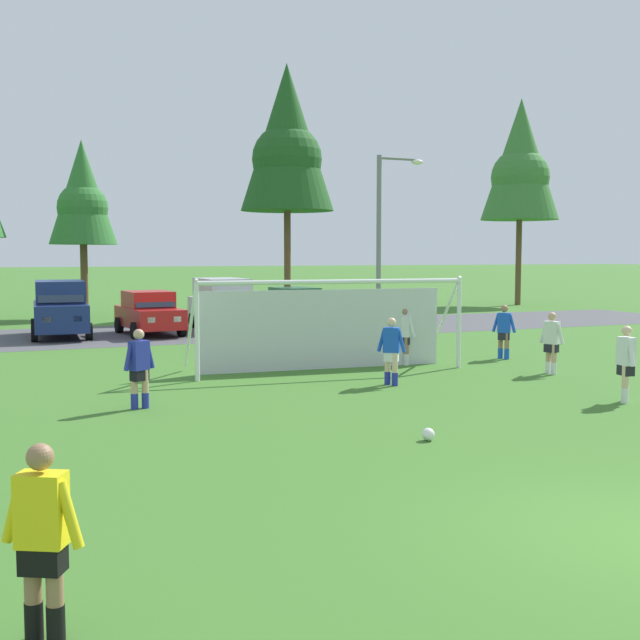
{
  "coord_description": "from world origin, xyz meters",
  "views": [
    {
      "loc": [
        -6.81,
        -6.48,
        3.14
      ],
      "look_at": [
        0.68,
        11.08,
        1.57
      ],
      "focal_mm": 44.55,
      "sensor_mm": 36.0,
      "label": 1
    }
  ],
  "objects_px": {
    "player_trailing_back": "(551,343)",
    "parked_car_slot_center": "(296,307)",
    "soccer_goal": "(326,323)",
    "player_midfield_center": "(504,332)",
    "parked_car_slot_left": "(149,313)",
    "parked_car_slot_far_left": "(60,308)",
    "player_winger_left": "(404,336)",
    "referee": "(43,543)",
    "player_striker_near": "(626,364)",
    "player_winger_right": "(139,369)",
    "player_defender_far": "(391,351)",
    "street_lamp": "(383,244)",
    "soccer_ball": "(428,434)",
    "parked_car_slot_center_left": "(223,303)"
  },
  "relations": [
    {
      "from": "player_trailing_back",
      "to": "parked_car_slot_far_left",
      "type": "distance_m",
      "value": 18.67
    },
    {
      "from": "player_midfield_center",
      "to": "parked_car_slot_center",
      "type": "xyz_separation_m",
      "value": [
        -1.85,
        12.54,
        0.05
      ]
    },
    {
      "from": "player_striker_near",
      "to": "player_midfield_center",
      "type": "bearing_deg",
      "value": 74.53
    },
    {
      "from": "player_trailing_back",
      "to": "parked_car_slot_center",
      "type": "relative_size",
      "value": 0.38
    },
    {
      "from": "referee",
      "to": "street_lamp",
      "type": "distance_m",
      "value": 23.93
    },
    {
      "from": "player_midfield_center",
      "to": "player_trailing_back",
      "type": "distance_m",
      "value": 3.12
    },
    {
      "from": "player_winger_right",
      "to": "parked_car_slot_center_left",
      "type": "height_order",
      "value": "parked_car_slot_center_left"
    },
    {
      "from": "player_trailing_back",
      "to": "parked_car_slot_center",
      "type": "xyz_separation_m",
      "value": [
        -1.15,
        15.57,
        0.05
      ]
    },
    {
      "from": "player_midfield_center",
      "to": "parked_car_slot_far_left",
      "type": "relative_size",
      "value": 0.35
    },
    {
      "from": "soccer_goal",
      "to": "parked_car_slot_far_left",
      "type": "distance_m",
      "value": 13.37
    },
    {
      "from": "player_striker_near",
      "to": "player_winger_left",
      "type": "bearing_deg",
      "value": 102.14
    },
    {
      "from": "player_trailing_back",
      "to": "street_lamp",
      "type": "distance_m",
      "value": 9.91
    },
    {
      "from": "player_trailing_back",
      "to": "parked_car_slot_center",
      "type": "distance_m",
      "value": 15.62
    },
    {
      "from": "player_defender_far",
      "to": "referee",
      "type": "bearing_deg",
      "value": -130.34
    },
    {
      "from": "soccer_ball",
      "to": "player_winger_right",
      "type": "xyz_separation_m",
      "value": [
        -3.98,
        4.76,
        0.71
      ]
    },
    {
      "from": "player_trailing_back",
      "to": "parked_car_slot_left",
      "type": "height_order",
      "value": "parked_car_slot_left"
    },
    {
      "from": "referee",
      "to": "street_lamp",
      "type": "relative_size",
      "value": 0.24
    },
    {
      "from": "player_striker_near",
      "to": "player_winger_right",
      "type": "distance_m",
      "value": 10.23
    },
    {
      "from": "player_midfield_center",
      "to": "street_lamp",
      "type": "distance_m",
      "value": 7.07
    },
    {
      "from": "player_winger_left",
      "to": "street_lamp",
      "type": "xyz_separation_m",
      "value": [
        2.69,
        6.43,
        2.71
      ]
    },
    {
      "from": "player_defender_far",
      "to": "player_trailing_back",
      "type": "height_order",
      "value": "same"
    },
    {
      "from": "referee",
      "to": "soccer_ball",
      "type": "bearing_deg",
      "value": 36.74
    },
    {
      "from": "player_midfield_center",
      "to": "soccer_ball",
      "type": "bearing_deg",
      "value": -132.42
    },
    {
      "from": "player_winger_right",
      "to": "street_lamp",
      "type": "relative_size",
      "value": 0.24
    },
    {
      "from": "soccer_goal",
      "to": "street_lamp",
      "type": "distance_m",
      "value": 8.6
    },
    {
      "from": "player_winger_left",
      "to": "parked_car_slot_left",
      "type": "relative_size",
      "value": 0.38
    },
    {
      "from": "player_striker_near",
      "to": "parked_car_slot_center",
      "type": "xyz_separation_m",
      "value": [
        0.06,
        19.45,
        0.05
      ]
    },
    {
      "from": "parked_car_slot_far_left",
      "to": "soccer_goal",
      "type": "bearing_deg",
      "value": -63.99
    },
    {
      "from": "soccer_goal",
      "to": "parked_car_slot_center",
      "type": "bearing_deg",
      "value": 72.16
    },
    {
      "from": "parked_car_slot_center",
      "to": "player_defender_far",
      "type": "bearing_deg",
      "value": -103.07
    },
    {
      "from": "player_midfield_center",
      "to": "parked_car_slot_center_left",
      "type": "height_order",
      "value": "parked_car_slot_center_left"
    },
    {
      "from": "player_striker_near",
      "to": "parked_car_slot_far_left",
      "type": "xyz_separation_m",
      "value": [
        -9.84,
        18.92,
        0.29
      ]
    },
    {
      "from": "referee",
      "to": "player_striker_near",
      "type": "xyz_separation_m",
      "value": [
        12.19,
        6.26,
        0.0
      ]
    },
    {
      "from": "soccer_goal",
      "to": "player_winger_right",
      "type": "height_order",
      "value": "soccer_goal"
    },
    {
      "from": "player_winger_left",
      "to": "player_midfield_center",
      "type": "bearing_deg",
      "value": -1.07
    },
    {
      "from": "referee",
      "to": "player_winger_left",
      "type": "bearing_deg",
      "value": 51.08
    },
    {
      "from": "referee",
      "to": "player_defender_far",
      "type": "relative_size",
      "value": 1.0
    },
    {
      "from": "player_midfield_center",
      "to": "parked_car_slot_center",
      "type": "height_order",
      "value": "parked_car_slot_center"
    },
    {
      "from": "player_midfield_center",
      "to": "player_winger_left",
      "type": "relative_size",
      "value": 1.0
    },
    {
      "from": "player_defender_far",
      "to": "parked_car_slot_center_left",
      "type": "height_order",
      "value": "parked_car_slot_center_left"
    },
    {
      "from": "player_winger_right",
      "to": "parked_car_slot_center",
      "type": "xyz_separation_m",
      "value": [
        9.73,
        16.1,
        0.05
      ]
    },
    {
      "from": "player_midfield_center",
      "to": "parked_car_slot_left",
      "type": "relative_size",
      "value": 0.38
    },
    {
      "from": "parked_car_slot_far_left",
      "to": "parked_car_slot_center",
      "type": "relative_size",
      "value": 1.1
    },
    {
      "from": "soccer_goal",
      "to": "referee",
      "type": "bearing_deg",
      "value": -121.96
    },
    {
      "from": "player_winger_right",
      "to": "street_lamp",
      "type": "xyz_separation_m",
      "value": [
        10.86,
        10.06,
        2.71
      ]
    },
    {
      "from": "soccer_goal",
      "to": "player_striker_near",
      "type": "bearing_deg",
      "value": -60.06
    },
    {
      "from": "parked_car_slot_far_left",
      "to": "street_lamp",
      "type": "relative_size",
      "value": 0.69
    },
    {
      "from": "player_trailing_back",
      "to": "parked_car_slot_center_left",
      "type": "relative_size",
      "value": 0.35
    },
    {
      "from": "soccer_goal",
      "to": "parked_car_slot_left",
      "type": "distance_m",
      "value": 11.86
    },
    {
      "from": "player_defender_far",
      "to": "player_winger_left",
      "type": "bearing_deg",
      "value": 56.24
    }
  ]
}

